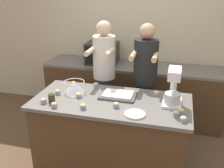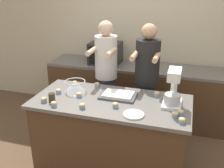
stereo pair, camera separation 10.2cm
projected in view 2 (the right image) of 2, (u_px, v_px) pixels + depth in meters
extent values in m
plane|color=brown|center=(111.00, 166.00, 3.27)|extent=(16.00, 16.00, 0.00)
cube|color=beige|center=(141.00, 33.00, 4.25)|extent=(10.00, 0.06, 2.70)
cube|color=#4C331E|center=(111.00, 137.00, 3.11)|extent=(1.69, 0.78, 0.87)
cube|color=#66605B|center=(111.00, 102.00, 2.94)|extent=(1.76, 0.83, 0.04)
cube|color=#4C331E|center=(135.00, 93.00, 4.28)|extent=(2.80, 0.60, 0.87)
cube|color=#66605B|center=(136.00, 67.00, 4.11)|extent=(2.80, 0.60, 0.04)
cylinder|color=#33384C|center=(107.00, 107.00, 3.77)|extent=(0.23, 0.23, 0.92)
cylinder|color=silver|center=(106.00, 57.00, 3.49)|extent=(0.30, 0.30, 0.57)
sphere|color=#DBB293|center=(106.00, 28.00, 3.35)|extent=(0.20, 0.20, 0.20)
cylinder|color=#DBB293|center=(92.00, 51.00, 3.33)|extent=(0.06, 0.34, 0.06)
cylinder|color=#DBB293|center=(111.00, 52.00, 3.26)|extent=(0.06, 0.34, 0.06)
cylinder|color=#232328|center=(145.00, 113.00, 3.63)|extent=(0.24, 0.24, 0.89)
cylinder|color=black|center=(147.00, 62.00, 3.35)|extent=(0.31, 0.31, 0.59)
sphere|color=tan|center=(149.00, 32.00, 3.20)|extent=(0.20, 0.20, 0.20)
cylinder|color=tan|center=(135.00, 55.00, 3.19)|extent=(0.06, 0.34, 0.06)
cylinder|color=tan|center=(157.00, 57.00, 3.12)|extent=(0.06, 0.34, 0.06)
cube|color=white|center=(172.00, 104.00, 2.82)|extent=(0.20, 0.30, 0.03)
cylinder|color=white|center=(174.00, 87.00, 2.86)|extent=(0.07, 0.07, 0.27)
cube|color=white|center=(175.00, 74.00, 2.68)|extent=(0.13, 0.26, 0.10)
cylinder|color=#BCBCC1|center=(172.00, 99.00, 2.76)|extent=(0.17, 0.17, 0.11)
cone|color=#BCBCC1|center=(75.00, 86.00, 3.15)|extent=(0.25, 0.25, 0.13)
torus|color=#BCBCC1|center=(75.00, 81.00, 3.13)|extent=(0.25, 0.25, 0.01)
cube|color=#4C4C51|center=(118.00, 96.00, 3.02)|extent=(0.41, 0.29, 0.02)
cube|color=white|center=(118.00, 94.00, 3.01)|extent=(0.34, 0.23, 0.02)
cube|color=black|center=(105.00, 53.00, 4.18)|extent=(0.48, 0.39, 0.34)
cube|color=black|center=(99.00, 56.00, 4.01)|extent=(0.32, 0.01, 0.27)
cube|color=#2D2D2D|center=(112.00, 57.00, 3.95)|extent=(0.10, 0.01, 0.27)
cylinder|color=#332D1E|center=(52.00, 98.00, 2.87)|extent=(0.07, 0.07, 0.10)
cylinder|color=white|center=(134.00, 115.00, 2.60)|extent=(0.21, 0.21, 0.02)
cylinder|color=#759EC6|center=(82.00, 107.00, 2.74)|extent=(0.06, 0.06, 0.03)
ellipsoid|color=tan|center=(82.00, 105.00, 2.73)|extent=(0.06, 0.06, 0.04)
cylinder|color=#759EC6|center=(44.00, 101.00, 2.88)|extent=(0.06, 0.06, 0.03)
ellipsoid|color=tan|center=(44.00, 99.00, 2.87)|extent=(0.06, 0.06, 0.04)
cylinder|color=#759EC6|center=(182.00, 122.00, 2.46)|extent=(0.06, 0.06, 0.03)
ellipsoid|color=tan|center=(182.00, 119.00, 2.45)|extent=(0.06, 0.06, 0.04)
cylinder|color=#759EC6|center=(157.00, 95.00, 3.02)|extent=(0.06, 0.06, 0.03)
ellipsoid|color=tan|center=(157.00, 93.00, 3.01)|extent=(0.06, 0.06, 0.04)
cylinder|color=#759EC6|center=(79.00, 96.00, 3.00)|extent=(0.06, 0.06, 0.03)
ellipsoid|color=tan|center=(79.00, 94.00, 2.99)|extent=(0.06, 0.06, 0.04)
cylinder|color=#759EC6|center=(75.00, 84.00, 3.34)|extent=(0.06, 0.06, 0.03)
ellipsoid|color=tan|center=(75.00, 82.00, 3.33)|extent=(0.06, 0.06, 0.04)
cylinder|color=#759EC6|center=(59.00, 92.00, 3.10)|extent=(0.06, 0.06, 0.03)
ellipsoid|color=tan|center=(59.00, 90.00, 3.09)|extent=(0.06, 0.06, 0.04)
cylinder|color=#759EC6|center=(175.00, 116.00, 2.56)|extent=(0.06, 0.06, 0.03)
ellipsoid|color=tan|center=(175.00, 114.00, 2.55)|extent=(0.06, 0.06, 0.04)
cylinder|color=#759EC6|center=(54.00, 105.00, 2.78)|extent=(0.06, 0.06, 0.03)
ellipsoid|color=tan|center=(54.00, 103.00, 2.77)|extent=(0.06, 0.06, 0.04)
cylinder|color=#759EC6|center=(180.00, 114.00, 2.61)|extent=(0.06, 0.06, 0.03)
ellipsoid|color=tan|center=(180.00, 111.00, 2.60)|extent=(0.06, 0.06, 0.04)
cylinder|color=#759EC6|center=(115.00, 106.00, 2.76)|extent=(0.06, 0.06, 0.03)
ellipsoid|color=tan|center=(115.00, 104.00, 2.75)|extent=(0.06, 0.06, 0.04)
cylinder|color=#759EC6|center=(97.00, 86.00, 3.28)|extent=(0.06, 0.06, 0.03)
ellipsoid|color=tan|center=(97.00, 84.00, 3.28)|extent=(0.06, 0.06, 0.04)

